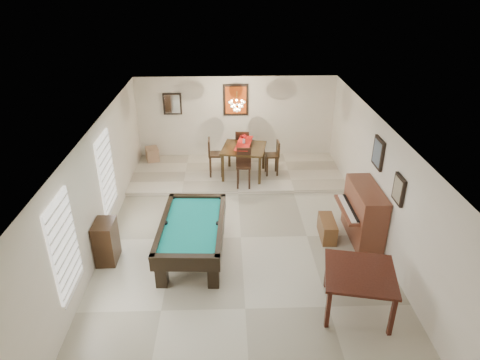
{
  "coord_description": "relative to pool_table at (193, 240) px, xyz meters",
  "views": [
    {
      "loc": [
        -0.28,
        -8.04,
        5.48
      ],
      "look_at": [
        0.0,
        0.6,
        1.15
      ],
      "focal_mm": 32.0,
      "sensor_mm": 36.0,
      "label": 1
    }
  ],
  "objects": [
    {
      "name": "ground_plane",
      "position": [
        1.02,
        0.64,
        -0.4
      ],
      "size": [
        6.0,
        9.0,
        0.02
      ],
      "primitive_type": "cube",
      "color": "beige"
    },
    {
      "name": "wall_back",
      "position": [
        1.02,
        5.14,
        0.91
      ],
      "size": [
        6.0,
        0.04,
        2.6
      ],
      "primitive_type": "cube",
      "color": "silver",
      "rests_on": "ground_plane"
    },
    {
      "name": "wall_left",
      "position": [
        -1.98,
        0.64,
        0.91
      ],
      "size": [
        0.04,
        9.0,
        2.6
      ],
      "primitive_type": "cube",
      "color": "silver",
      "rests_on": "ground_plane"
    },
    {
      "name": "wall_right",
      "position": [
        4.02,
        0.64,
        0.91
      ],
      "size": [
        0.04,
        9.0,
        2.6
      ],
      "primitive_type": "cube",
      "color": "silver",
      "rests_on": "ground_plane"
    },
    {
      "name": "ceiling",
      "position": [
        1.02,
        0.64,
        2.21
      ],
      "size": [
        6.0,
        9.0,
        0.04
      ],
      "primitive_type": "cube",
      "color": "white",
      "rests_on": "wall_back"
    },
    {
      "name": "dining_step",
      "position": [
        1.02,
        3.89,
        -0.33
      ],
      "size": [
        6.0,
        2.5,
        0.12
      ],
      "primitive_type": "cube",
      "color": "beige",
      "rests_on": "ground_plane"
    },
    {
      "name": "window_left_front",
      "position": [
        -1.95,
        -1.56,
        1.01
      ],
      "size": [
        0.06,
        1.0,
        1.7
      ],
      "primitive_type": "cube",
      "color": "white",
      "rests_on": "wall_left"
    },
    {
      "name": "window_left_rear",
      "position": [
        -1.95,
        1.24,
        1.01
      ],
      "size": [
        0.06,
        1.0,
        1.7
      ],
      "primitive_type": "cube",
      "color": "white",
      "rests_on": "wall_left"
    },
    {
      "name": "pool_table",
      "position": [
        0.0,
        0.0,
        0.0
      ],
      "size": [
        1.39,
        2.42,
        0.79
      ],
      "primitive_type": null,
      "rotation": [
        0.0,
        0.0,
        -0.05
      ],
      "color": "black",
      "rests_on": "ground_plane"
    },
    {
      "name": "square_table",
      "position": [
        2.98,
        -1.67,
        0.01
      ],
      "size": [
        1.39,
        1.39,
        0.82
      ],
      "primitive_type": null,
      "rotation": [
        0.0,
        0.0,
        -0.2
      ],
      "color": "black",
      "rests_on": "ground_plane"
    },
    {
      "name": "upright_piano",
      "position": [
        3.58,
        0.56,
        0.23
      ],
      "size": [
        0.84,
        1.5,
        1.25
      ],
      "primitive_type": null,
      "color": "brown",
      "rests_on": "ground_plane"
    },
    {
      "name": "piano_bench",
      "position": [
        2.96,
        0.61,
        -0.17
      ],
      "size": [
        0.34,
        0.81,
        0.44
      ],
      "primitive_type": "cube",
      "rotation": [
        0.0,
        0.0,
        -0.03
      ],
      "color": "brown",
      "rests_on": "ground_plane"
    },
    {
      "name": "apothecary_chest",
      "position": [
        -1.76,
        -0.08,
        0.06
      ],
      "size": [
        0.4,
        0.6,
        0.9
      ],
      "primitive_type": "cube",
      "color": "black",
      "rests_on": "ground_plane"
    },
    {
      "name": "dining_table",
      "position": [
        1.21,
        3.64,
        0.21
      ],
      "size": [
        1.36,
        1.36,
        0.97
      ],
      "primitive_type": null,
      "rotation": [
        0.0,
        0.0,
        -0.18
      ],
      "color": "black",
      "rests_on": "dining_step"
    },
    {
      "name": "flower_vase",
      "position": [
        1.21,
        3.64,
        0.82
      ],
      "size": [
        0.18,
        0.18,
        0.26
      ],
      "primitive_type": null,
      "rotation": [
        0.0,
        0.0,
        -0.22
      ],
      "color": "#AB0E10",
      "rests_on": "dining_table"
    },
    {
      "name": "dining_chair_south",
      "position": [
        1.18,
        2.93,
        0.25
      ],
      "size": [
        0.41,
        0.41,
        1.05
      ],
      "primitive_type": null,
      "rotation": [
        0.0,
        0.0,
        -0.06
      ],
      "color": "black",
      "rests_on": "dining_step"
    },
    {
      "name": "dining_chair_north",
      "position": [
        1.21,
        4.42,
        0.27
      ],
      "size": [
        0.44,
        0.44,
        1.08
      ],
      "primitive_type": null,
      "rotation": [
        0.0,
        0.0,
        3.04
      ],
      "color": "black",
      "rests_on": "dining_step"
    },
    {
      "name": "dining_chair_west",
      "position": [
        0.42,
        3.67,
        0.27
      ],
      "size": [
        0.41,
        0.41,
        1.09
      ],
      "primitive_type": null,
      "rotation": [
        0.0,
        0.0,
        1.58
      ],
      "color": "black",
      "rests_on": "dining_step"
    },
    {
      "name": "dining_chair_east",
      "position": [
        2.01,
        3.68,
        0.22
      ],
      "size": [
        0.39,
        0.39,
        0.99
      ],
      "primitive_type": null,
      "rotation": [
        0.0,
        0.0,
        -1.52
      ],
      "color": "black",
      "rests_on": "dining_step"
    },
    {
      "name": "corner_bench",
      "position": [
        -1.56,
        4.77,
        -0.08
      ],
      "size": [
        0.47,
        0.53,
        0.4
      ],
      "primitive_type": "cube",
      "rotation": [
        0.0,
        0.0,
        0.31
      ],
      "color": "#9E7656",
      "rests_on": "dining_step"
    },
    {
      "name": "chandelier",
      "position": [
        1.02,
        3.84,
        1.81
      ],
      "size": [
        0.44,
        0.44,
        0.6
      ],
      "primitive_type": null,
      "color": "#FFE5B2",
      "rests_on": "ceiling"
    },
    {
      "name": "back_painting",
      "position": [
        1.02,
        5.1,
        1.51
      ],
      "size": [
        0.75,
        0.06,
        0.95
      ],
      "primitive_type": "cube",
      "color": "#D84C14",
      "rests_on": "wall_back"
    },
    {
      "name": "back_mirror",
      "position": [
        -0.88,
        5.1,
        1.41
      ],
      "size": [
        0.55,
        0.06,
        0.65
      ],
      "primitive_type": "cube",
      "color": "white",
      "rests_on": "wall_back"
    },
    {
      "name": "right_picture_upper",
      "position": [
        3.98,
        0.94,
        1.51
      ],
      "size": [
        0.06,
        0.55,
        0.65
      ],
      "primitive_type": "cube",
      "color": "slate",
      "rests_on": "wall_right"
    },
    {
      "name": "right_picture_lower",
      "position": [
        3.98,
        -0.36,
        1.31
      ],
      "size": [
        0.06,
        0.45,
        0.55
      ],
      "primitive_type": "cube",
      "color": "gray",
      "rests_on": "wall_right"
    }
  ]
}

